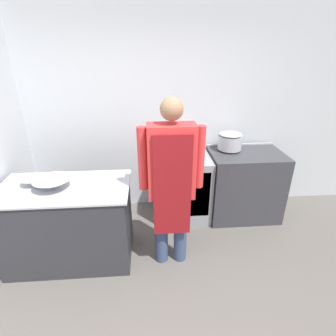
% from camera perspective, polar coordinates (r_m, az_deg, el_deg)
% --- Properties ---
extents(ground_plane, '(14.00, 14.00, 0.00)m').
position_cam_1_polar(ground_plane, '(2.63, -0.26, -31.12)').
color(ground_plane, '#5B5651').
extents(wall_back, '(8.00, 0.05, 2.70)m').
position_cam_1_polar(wall_back, '(3.60, -2.72, 11.37)').
color(wall_back, silver).
rests_on(wall_back, ground_plane).
extents(prep_counter, '(1.34, 0.74, 0.89)m').
position_cam_1_polar(prep_counter, '(3.09, -20.60, -11.13)').
color(prep_counter, '#2D2D33').
rests_on(prep_counter, ground_plane).
extents(stove, '(0.95, 0.66, 0.95)m').
position_cam_1_polar(stove, '(3.76, 16.08, -3.44)').
color(stove, '#38383D').
rests_on(stove, ground_plane).
extents(fridge_unit, '(0.66, 0.64, 0.89)m').
position_cam_1_polar(fridge_unit, '(3.61, 3.61, -4.08)').
color(fridge_unit, '#93999E').
rests_on(fridge_unit, ground_plane).
extents(person_cook, '(0.63, 0.24, 1.80)m').
position_cam_1_polar(person_cook, '(2.54, 0.73, -2.16)').
color(person_cook, '#38476B').
rests_on(person_cook, ground_plane).
extents(mixing_bowl, '(0.37, 0.37, 0.10)m').
position_cam_1_polar(mixing_bowl, '(2.85, -23.82, -3.17)').
color(mixing_bowl, '#B2B5BC').
rests_on(mixing_bowl, prep_counter).
extents(small_bowl, '(0.24, 0.24, 0.07)m').
position_cam_1_polar(small_bowl, '(3.02, -27.29, -2.59)').
color(small_bowl, '#B2B5BC').
rests_on(small_bowl, prep_counter).
extents(stock_pot, '(0.31, 0.31, 0.23)m').
position_cam_1_polar(stock_pot, '(3.56, 13.33, 5.83)').
color(stock_pot, '#B2B5BC').
rests_on(stock_pot, stove).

